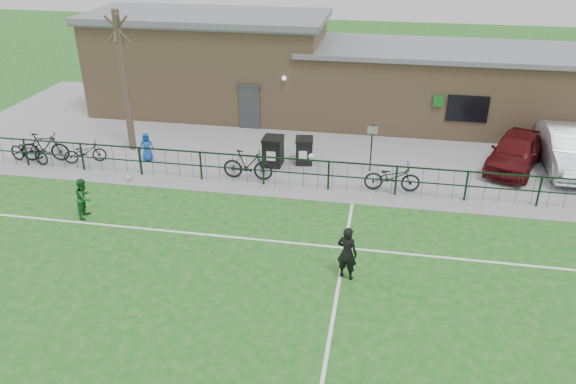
% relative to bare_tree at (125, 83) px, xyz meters
% --- Properties ---
extents(ground, '(90.00, 90.00, 0.00)m').
position_rel_bare_tree_xyz_m(ground, '(8.00, -10.50, -3.00)').
color(ground, '#195218').
rests_on(ground, ground).
extents(paving_strip, '(34.00, 13.00, 0.02)m').
position_rel_bare_tree_xyz_m(paving_strip, '(8.00, 3.00, -2.99)').
color(paving_strip, gray).
rests_on(paving_strip, ground).
extents(pitch_line_touch, '(28.00, 0.10, 0.01)m').
position_rel_bare_tree_xyz_m(pitch_line_touch, '(8.00, -2.70, -3.00)').
color(pitch_line_touch, white).
rests_on(pitch_line_touch, ground).
extents(pitch_line_mid, '(28.00, 0.10, 0.01)m').
position_rel_bare_tree_xyz_m(pitch_line_mid, '(8.00, -6.50, -3.00)').
color(pitch_line_mid, white).
rests_on(pitch_line_mid, ground).
extents(pitch_line_perp, '(0.10, 16.00, 0.01)m').
position_rel_bare_tree_xyz_m(pitch_line_perp, '(10.00, -10.50, -3.00)').
color(pitch_line_perp, white).
rests_on(pitch_line_perp, ground).
extents(perimeter_fence, '(28.00, 0.10, 1.20)m').
position_rel_bare_tree_xyz_m(perimeter_fence, '(8.00, -2.50, -2.40)').
color(perimeter_fence, black).
rests_on(perimeter_fence, ground).
extents(bare_tree, '(0.30, 0.30, 6.00)m').
position_rel_bare_tree_xyz_m(bare_tree, '(0.00, 0.00, 0.00)').
color(bare_tree, '#443629').
rests_on(bare_tree, ground).
extents(wheelie_bin_left, '(0.78, 0.87, 1.14)m').
position_rel_bare_tree_xyz_m(wheelie_bin_left, '(6.49, -0.62, -2.41)').
color(wheelie_bin_left, black).
rests_on(wheelie_bin_left, paving_strip).
extents(wheelie_bin_right, '(0.76, 0.84, 1.02)m').
position_rel_bare_tree_xyz_m(wheelie_bin_right, '(7.72, -0.19, -2.47)').
color(wheelie_bin_right, black).
rests_on(wheelie_bin_right, paving_strip).
extents(sign_post, '(0.08, 0.08, 2.00)m').
position_rel_bare_tree_xyz_m(sign_post, '(10.47, -0.50, -1.98)').
color(sign_post, black).
rests_on(sign_post, paving_strip).
extents(car_maroon, '(3.17, 4.62, 1.46)m').
position_rel_bare_tree_xyz_m(car_maroon, '(16.24, 0.85, -2.25)').
color(car_maroon, '#4B0D10').
rests_on(car_maroon, paving_strip).
extents(car_silver, '(1.82, 5.01, 1.64)m').
position_rel_bare_tree_xyz_m(car_silver, '(18.31, 1.23, -2.16)').
color(car_silver, '#B4B7BC').
rests_on(car_silver, paving_strip).
extents(bicycle_a, '(2.09, 1.10, 1.04)m').
position_rel_bare_tree_xyz_m(bicycle_a, '(-3.59, -2.20, -2.46)').
color(bicycle_a, black).
rests_on(bicycle_a, paving_strip).
extents(bicycle_b, '(2.11, 0.93, 1.23)m').
position_rel_bare_tree_xyz_m(bicycle_b, '(-3.02, -1.91, -2.37)').
color(bicycle_b, black).
rests_on(bicycle_b, paving_strip).
extents(bicycle_c, '(1.80, 1.24, 0.90)m').
position_rel_bare_tree_xyz_m(bicycle_c, '(-1.30, -1.76, -2.53)').
color(bicycle_c, black).
rests_on(bicycle_c, paving_strip).
extents(bicycle_d, '(1.99, 0.57, 1.19)m').
position_rel_bare_tree_xyz_m(bicycle_d, '(5.79, -2.13, -2.38)').
color(bicycle_d, black).
rests_on(bicycle_d, paving_strip).
extents(bicycle_e, '(2.12, 0.87, 1.09)m').
position_rel_bare_tree_xyz_m(bicycle_e, '(11.36, -2.15, -2.43)').
color(bicycle_e, black).
rests_on(bicycle_e, paving_strip).
extents(spectator_child, '(0.70, 0.58, 1.22)m').
position_rel_bare_tree_xyz_m(spectator_child, '(1.17, -1.10, -2.37)').
color(spectator_child, '#1248B1').
rests_on(spectator_child, paving_strip).
extents(goalkeeper_kick, '(2.01, 3.96, 2.28)m').
position_rel_bare_tree_xyz_m(goalkeeper_kick, '(10.12, -7.97, -2.14)').
color(goalkeeper_kick, black).
rests_on(goalkeeper_kick, ground).
extents(outfield_player, '(0.59, 0.73, 1.42)m').
position_rel_bare_tree_xyz_m(outfield_player, '(1.01, -6.03, -2.29)').
color(outfield_player, '#1A5B21').
rests_on(outfield_player, ground).
extents(ball_ground, '(0.22, 0.22, 0.22)m').
position_rel_bare_tree_xyz_m(ball_ground, '(1.20, -3.11, -2.89)').
color(ball_ground, silver).
rests_on(ball_ground, ground).
extents(clubhouse, '(24.25, 5.40, 4.96)m').
position_rel_bare_tree_xyz_m(clubhouse, '(7.12, 6.00, -0.78)').
color(clubhouse, '#9F7D59').
rests_on(clubhouse, ground).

